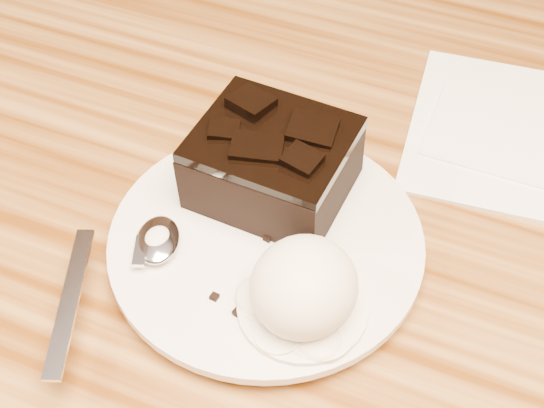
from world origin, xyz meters
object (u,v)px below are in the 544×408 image
at_px(napkin, 522,135).
at_px(spoon, 158,241).
at_px(brownie, 273,166).
at_px(ice_cream_scoop, 304,287).
at_px(plate, 266,245).

bearing_deg(napkin, spoon, -132.86).
relative_size(brownie, napkin, 0.59).
bearing_deg(brownie, ice_cream_scoop, -56.40).
distance_m(spoon, napkin, 0.29).
distance_m(plate, brownie, 0.05).
distance_m(plate, spoon, 0.07).
xyz_separation_m(ice_cream_scoop, spoon, (-0.10, 0.01, -0.02)).
bearing_deg(spoon, plate, 6.85).
relative_size(brownie, spoon, 0.61).
xyz_separation_m(brownie, ice_cream_scoop, (0.06, -0.08, -0.00)).
bearing_deg(napkin, plate, -127.25).
height_order(spoon, napkin, spoon).
height_order(ice_cream_scoop, napkin, ice_cream_scoop).
bearing_deg(plate, spoon, -151.19).
height_order(brownie, spoon, brownie).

